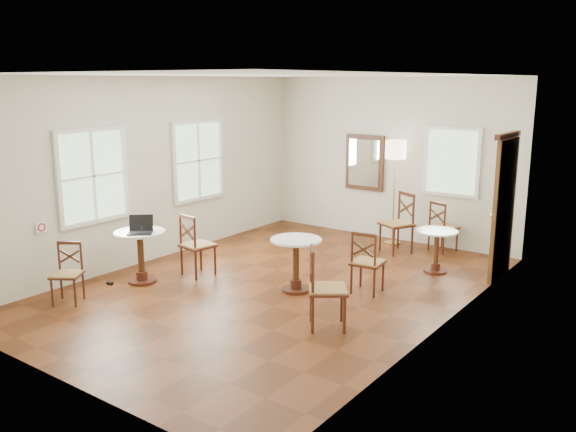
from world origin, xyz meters
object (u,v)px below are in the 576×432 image
object	(u,v)px
chair_near_b	(67,273)
chair_back_a	(442,227)
chair_near_a	(196,245)
chair_mid_a	(367,262)
cafe_table_back	(436,246)
laptop	(141,229)
power_adapter	(110,283)
mouse	(151,229)
water_glass	(143,229)
navy_mug	(139,228)
floor_lamp	(395,157)
cafe_table_near	(141,251)
chair_mid_b	(325,288)
cafe_table_mid	(296,259)
chair_back_b	(398,223)

from	to	relation	value
chair_near_b	chair_back_a	size ratio (longest dim) A/B	0.91
chair_near_a	chair_mid_a	distance (m)	2.63
cafe_table_back	chair_near_a	bearing A→B (deg)	-141.48
cafe_table_back	laptop	xyz separation A→B (m)	(-3.24, -3.08, 0.43)
cafe_table_back	power_adapter	bearing A→B (deg)	-136.91
laptop	mouse	bearing A→B (deg)	44.10
chair_mid_a	chair_back_a	bearing A→B (deg)	-97.44
cafe_table_back	water_glass	distance (m)	4.46
cafe_table_back	chair_mid_a	bearing A→B (deg)	-105.47
mouse	water_glass	xyz separation A→B (m)	(-0.01, -0.14, 0.03)
navy_mug	power_adapter	distance (m)	0.93
floor_lamp	cafe_table_back	bearing A→B (deg)	-40.69
mouse	power_adapter	distance (m)	1.00
cafe_table_near	chair_back_a	size ratio (longest dim) A/B	0.87
chair_mid_a	water_glass	distance (m)	3.26
chair_back_a	floor_lamp	size ratio (longest dim) A/B	0.47
chair_mid_a	chair_back_a	world-z (taller)	chair_mid_a
chair_mid_b	navy_mug	distance (m)	3.13
chair_near_a	water_glass	distance (m)	0.88
cafe_table_back	laptop	world-z (taller)	laptop
chair_near_b	navy_mug	distance (m)	1.22
chair_near_b	chair_mid_b	xyz separation A→B (m)	(3.26, 1.31, 0.09)
navy_mug	laptop	bearing A→B (deg)	-28.64
cafe_table_mid	chair_mid_a	world-z (taller)	chair_mid_a
cafe_table_near	navy_mug	size ratio (longest dim) A/B	6.73
cafe_table_near	cafe_table_back	size ratio (longest dim) A/B	1.16
cafe_table_near	power_adapter	bearing A→B (deg)	-130.15
cafe_table_back	chair_mid_b	bearing A→B (deg)	-94.28
water_glass	chair_near_b	bearing A→B (deg)	-101.91
floor_lamp	cafe_table_near	bearing A→B (deg)	-115.93
laptop	navy_mug	distance (m)	0.10
cafe_table_back	navy_mug	xyz separation A→B (m)	(-3.32, -3.03, 0.41)
chair_mid_a	mouse	world-z (taller)	chair_mid_a
navy_mug	chair_back_a	bearing A→B (deg)	54.96
chair_back_b	mouse	size ratio (longest dim) A/B	9.91
chair_near_b	chair_mid_a	world-z (taller)	chair_mid_a
cafe_table_near	power_adapter	xyz separation A→B (m)	(-0.30, -0.35, -0.46)
mouse	water_glass	world-z (taller)	water_glass
floor_lamp	navy_mug	bearing A→B (deg)	-115.93
mouse	chair_back_b	bearing A→B (deg)	74.34
chair_mid_b	mouse	world-z (taller)	chair_mid_b
cafe_table_mid	chair_mid_a	bearing A→B (deg)	31.29
floor_lamp	laptop	size ratio (longest dim) A/B	4.25
cafe_table_back	chair_mid_b	size ratio (longest dim) A/B	0.67
laptop	water_glass	size ratio (longest dim) A/B	4.69
chair_near_b	power_adapter	distance (m)	0.88
floor_lamp	chair_back_a	bearing A→B (deg)	2.86
chair_near_b	navy_mug	size ratio (longest dim) A/B	7.02
power_adapter	chair_near_b	bearing A→B (deg)	-79.12
chair_mid_b	laptop	xyz separation A→B (m)	(-3.03, -0.22, 0.34)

